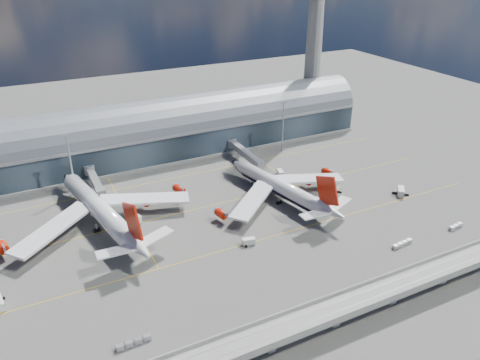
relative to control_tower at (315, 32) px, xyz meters
name	(u,v)px	position (x,y,z in m)	size (l,w,h in m)	color
ground	(243,227)	(-85.00, -83.00, -51.64)	(500.00, 500.00, 0.00)	#474744
taxi_lines	(218,201)	(-85.00, -60.89, -51.63)	(200.00, 80.12, 0.01)	gold
terminal	(171,131)	(-85.00, -5.01, -40.30)	(200.00, 30.00, 28.00)	#1B252E
control_tower	(315,32)	(0.00, 0.00, 0.00)	(19.00, 19.00, 103.00)	gray
guideway	(336,310)	(-85.00, -138.00, -46.34)	(220.00, 8.50, 7.20)	gray
floodlight_mast_left	(71,163)	(-135.00, -28.00, -38.00)	(3.00, 0.70, 25.70)	gray
floodlight_mast_right	(283,125)	(-35.00, -28.00, -38.00)	(3.00, 0.70, 25.70)	gray
airliner_left	(102,211)	(-130.21, -59.73, -45.21)	(69.76, 73.45, 22.48)	white
airliner_right	(282,188)	(-61.50, -71.14, -46.37)	(60.79, 63.62, 20.31)	white
jet_bridge_left	(94,180)	(-127.17, -29.88, -46.46)	(4.40, 28.00, 7.25)	gray
jet_bridge_right	(244,152)	(-58.34, -31.82, -46.46)	(4.40, 32.00, 7.25)	gray
service_truck_1	(249,241)	(-88.08, -93.81, -50.36)	(4.69, 2.93, 2.52)	silver
service_truck_2	(334,190)	(-38.83, -75.96, -50.31)	(7.23, 4.69, 2.54)	silver
service_truck_3	(401,192)	(-15.38, -89.84, -50.09)	(5.94, 6.27, 3.02)	silver
service_truck_4	(280,173)	(-50.65, -52.38, -50.23)	(3.53, 5.23, 2.78)	silver
service_truck_5	(133,218)	(-119.49, -61.38, -49.96)	(5.01, 7.27, 3.28)	silver
cargo_train_0	(134,343)	(-135.45, -120.82, -50.82)	(9.40, 1.80, 1.56)	gray
cargo_train_1	(402,244)	(-41.48, -117.97, -50.88)	(8.81, 2.19, 1.45)	gray
cargo_train_2	(456,227)	(-16.06, -118.30, -50.87)	(6.73, 2.30, 1.48)	gray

